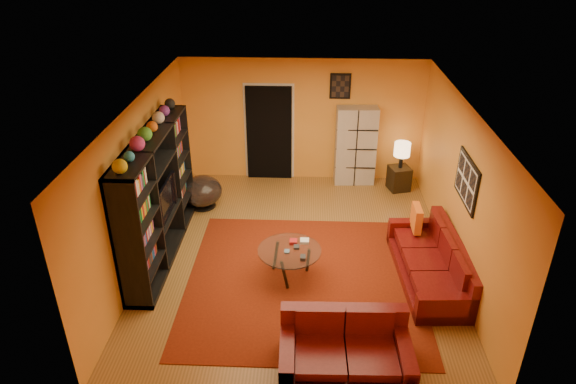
{
  "coord_description": "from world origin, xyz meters",
  "views": [
    {
      "loc": [
        0.14,
        -7.16,
        4.97
      ],
      "look_at": [
        -0.18,
        0.1,
        1.14
      ],
      "focal_mm": 32.0,
      "sensor_mm": 36.0,
      "label": 1
    }
  ],
  "objects_px": {
    "tv": "(161,200)",
    "table_lamp": "(402,150)",
    "loveseat": "(345,349)",
    "coffee_table": "(289,253)",
    "sofa": "(435,263)",
    "side_table": "(399,178)",
    "storage_cabinet": "(356,146)",
    "entertainment_unit": "(158,197)",
    "bowl_chair": "(202,191)"
  },
  "relations": [
    {
      "from": "bowl_chair",
      "to": "side_table",
      "type": "height_order",
      "value": "bowl_chair"
    },
    {
      "from": "entertainment_unit",
      "to": "loveseat",
      "type": "relative_size",
      "value": 1.84
    },
    {
      "from": "sofa",
      "to": "side_table",
      "type": "bearing_deg",
      "value": 88.67
    },
    {
      "from": "loveseat",
      "to": "coffee_table",
      "type": "bearing_deg",
      "value": 21.51
    },
    {
      "from": "coffee_table",
      "to": "table_lamp",
      "type": "relative_size",
      "value": 1.81
    },
    {
      "from": "sofa",
      "to": "side_table",
      "type": "height_order",
      "value": "sofa"
    },
    {
      "from": "tv",
      "to": "loveseat",
      "type": "height_order",
      "value": "tv"
    },
    {
      "from": "tv",
      "to": "side_table",
      "type": "relative_size",
      "value": 1.99
    },
    {
      "from": "tv",
      "to": "entertainment_unit",
      "type": "bearing_deg",
      "value": 84.35
    },
    {
      "from": "loveseat",
      "to": "storage_cabinet",
      "type": "xyz_separation_m",
      "value": [
        0.48,
        5.21,
        0.55
      ]
    },
    {
      "from": "tv",
      "to": "bowl_chair",
      "type": "bearing_deg",
      "value": -10.97
    },
    {
      "from": "tv",
      "to": "coffee_table",
      "type": "bearing_deg",
      "value": -105.84
    },
    {
      "from": "sofa",
      "to": "loveseat",
      "type": "height_order",
      "value": "same"
    },
    {
      "from": "storage_cabinet",
      "to": "loveseat",
      "type": "bearing_deg",
      "value": -98.22
    },
    {
      "from": "entertainment_unit",
      "to": "bowl_chair",
      "type": "relative_size",
      "value": 3.83
    },
    {
      "from": "sofa",
      "to": "coffee_table",
      "type": "bearing_deg",
      "value": 178.03
    },
    {
      "from": "tv",
      "to": "storage_cabinet",
      "type": "distance_m",
      "value": 4.37
    },
    {
      "from": "storage_cabinet",
      "to": "side_table",
      "type": "distance_m",
      "value": 1.13
    },
    {
      "from": "coffee_table",
      "to": "storage_cabinet",
      "type": "xyz_separation_m",
      "value": [
        1.24,
        3.4,
        0.38
      ]
    },
    {
      "from": "loveseat",
      "to": "bowl_chair",
      "type": "xyz_separation_m",
      "value": [
        -2.56,
        4.0,
        0.06
      ]
    },
    {
      "from": "entertainment_unit",
      "to": "tv",
      "type": "height_order",
      "value": "entertainment_unit"
    },
    {
      "from": "side_table",
      "to": "sofa",
      "type": "bearing_deg",
      "value": -88.03
    },
    {
      "from": "entertainment_unit",
      "to": "table_lamp",
      "type": "height_order",
      "value": "entertainment_unit"
    },
    {
      "from": "loveseat",
      "to": "storage_cabinet",
      "type": "relative_size",
      "value": 0.98
    },
    {
      "from": "coffee_table",
      "to": "bowl_chair",
      "type": "xyz_separation_m",
      "value": [
        -1.79,
        2.19,
        -0.11
      ]
    },
    {
      "from": "entertainment_unit",
      "to": "coffee_table",
      "type": "relative_size",
      "value": 3.04
    },
    {
      "from": "bowl_chair",
      "to": "table_lamp",
      "type": "xyz_separation_m",
      "value": [
        3.95,
        0.91,
        0.55
      ]
    },
    {
      "from": "tv",
      "to": "loveseat",
      "type": "relative_size",
      "value": 0.61
    },
    {
      "from": "entertainment_unit",
      "to": "side_table",
      "type": "relative_size",
      "value": 6.0
    },
    {
      "from": "table_lamp",
      "to": "entertainment_unit",
      "type": "bearing_deg",
      "value": -149.88
    },
    {
      "from": "tv",
      "to": "table_lamp",
      "type": "bearing_deg",
      "value": -59.54
    },
    {
      "from": "tv",
      "to": "table_lamp",
      "type": "height_order",
      "value": "tv"
    },
    {
      "from": "loveseat",
      "to": "storage_cabinet",
      "type": "height_order",
      "value": "storage_cabinet"
    },
    {
      "from": "coffee_table",
      "to": "side_table",
      "type": "xyz_separation_m",
      "value": [
        2.16,
        3.1,
        -0.2
      ]
    },
    {
      "from": "tv",
      "to": "loveseat",
      "type": "bearing_deg",
      "value": -130.06
    },
    {
      "from": "bowl_chair",
      "to": "coffee_table",
      "type": "bearing_deg",
      "value": -50.62
    },
    {
      "from": "entertainment_unit",
      "to": "sofa",
      "type": "relative_size",
      "value": 1.35
    },
    {
      "from": "storage_cabinet",
      "to": "coffee_table",
      "type": "bearing_deg",
      "value": -113.03
    },
    {
      "from": "sofa",
      "to": "coffee_table",
      "type": "height_order",
      "value": "sofa"
    },
    {
      "from": "entertainment_unit",
      "to": "side_table",
      "type": "xyz_separation_m",
      "value": [
        4.31,
        2.5,
        -0.8
      ]
    },
    {
      "from": "sofa",
      "to": "bowl_chair",
      "type": "distance_m",
      "value": 4.58
    },
    {
      "from": "sofa",
      "to": "storage_cabinet",
      "type": "xyz_separation_m",
      "value": [
        -1.02,
        3.35,
        0.55
      ]
    },
    {
      "from": "entertainment_unit",
      "to": "tv",
      "type": "distance_m",
      "value": 0.07
    },
    {
      "from": "coffee_table",
      "to": "side_table",
      "type": "relative_size",
      "value": 1.97
    },
    {
      "from": "loveseat",
      "to": "coffee_table",
      "type": "height_order",
      "value": "loveseat"
    },
    {
      "from": "loveseat",
      "to": "side_table",
      "type": "distance_m",
      "value": 5.11
    },
    {
      "from": "loveseat",
      "to": "storage_cabinet",
      "type": "bearing_deg",
      "value": -6.57
    },
    {
      "from": "coffee_table",
      "to": "sofa",
      "type": "bearing_deg",
      "value": 1.33
    },
    {
      "from": "table_lamp",
      "to": "storage_cabinet",
      "type": "bearing_deg",
      "value": 161.78
    },
    {
      "from": "bowl_chair",
      "to": "table_lamp",
      "type": "height_order",
      "value": "table_lamp"
    }
  ]
}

